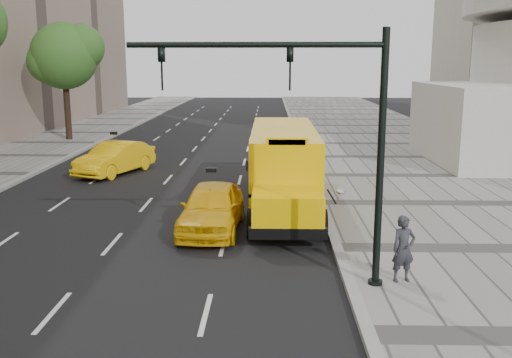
{
  "coord_description": "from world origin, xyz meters",
  "views": [
    {
      "loc": [
        3.93,
        -22.02,
        5.61
      ],
      "look_at": [
        3.5,
        -4.0,
        1.9
      ],
      "focal_mm": 40.0,
      "sensor_mm": 36.0,
      "label": 1
    }
  ],
  "objects_px": {
    "tree_c": "(65,55)",
    "school_bus": "(284,160)",
    "taxi_near": "(212,207)",
    "traffic_signal": "(323,127)",
    "taxi_far": "(115,158)",
    "pedestrian": "(403,249)"
  },
  "relations": [
    {
      "from": "tree_c",
      "to": "school_bus",
      "type": "bearing_deg",
      "value": -50.19
    },
    {
      "from": "taxi_near",
      "to": "traffic_signal",
      "type": "xyz_separation_m",
      "value": [
        3.19,
        -5.01,
        3.28
      ]
    },
    {
      "from": "taxi_far",
      "to": "traffic_signal",
      "type": "relative_size",
      "value": 0.77
    },
    {
      "from": "school_bus",
      "to": "pedestrian",
      "type": "height_order",
      "value": "school_bus"
    },
    {
      "from": "tree_c",
      "to": "traffic_signal",
      "type": "relative_size",
      "value": 1.3
    },
    {
      "from": "traffic_signal",
      "to": "taxi_far",
      "type": "bearing_deg",
      "value": 121.55
    },
    {
      "from": "school_bus",
      "to": "taxi_near",
      "type": "xyz_separation_m",
      "value": [
        -2.5,
        -4.01,
        -0.96
      ]
    },
    {
      "from": "school_bus",
      "to": "traffic_signal",
      "type": "distance_m",
      "value": 9.34
    },
    {
      "from": "taxi_far",
      "to": "traffic_signal",
      "type": "bearing_deg",
      "value": -37.03
    },
    {
      "from": "pedestrian",
      "to": "taxi_far",
      "type": "bearing_deg",
      "value": 111.83
    },
    {
      "from": "taxi_far",
      "to": "pedestrian",
      "type": "xyz_separation_m",
      "value": [
        11.23,
        -14.64,
        0.2
      ]
    },
    {
      "from": "school_bus",
      "to": "traffic_signal",
      "type": "height_order",
      "value": "traffic_signal"
    },
    {
      "from": "school_bus",
      "to": "pedestrian",
      "type": "distance_m",
      "value": 9.28
    },
    {
      "from": "tree_c",
      "to": "traffic_signal",
      "type": "bearing_deg",
      "value": -59.89
    },
    {
      "from": "taxi_near",
      "to": "pedestrian",
      "type": "bearing_deg",
      "value": -39.48
    },
    {
      "from": "pedestrian",
      "to": "tree_c",
      "type": "bearing_deg",
      "value": 107.9
    },
    {
      "from": "taxi_far",
      "to": "traffic_signal",
      "type": "distance_m",
      "value": 17.73
    },
    {
      "from": "tree_c",
      "to": "traffic_signal",
      "type": "height_order",
      "value": "tree_c"
    },
    {
      "from": "taxi_far",
      "to": "traffic_signal",
      "type": "height_order",
      "value": "traffic_signal"
    },
    {
      "from": "pedestrian",
      "to": "traffic_signal",
      "type": "bearing_deg",
      "value": 169.84
    },
    {
      "from": "school_bus",
      "to": "pedestrian",
      "type": "relative_size",
      "value": 6.76
    },
    {
      "from": "taxi_far",
      "to": "pedestrian",
      "type": "distance_m",
      "value": 18.45
    }
  ]
}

